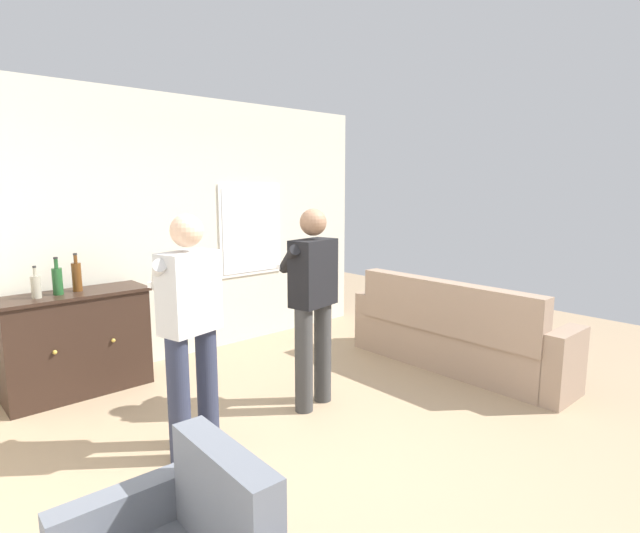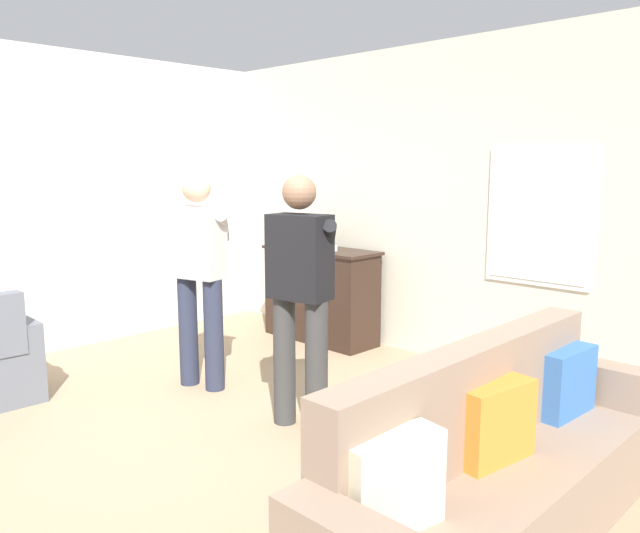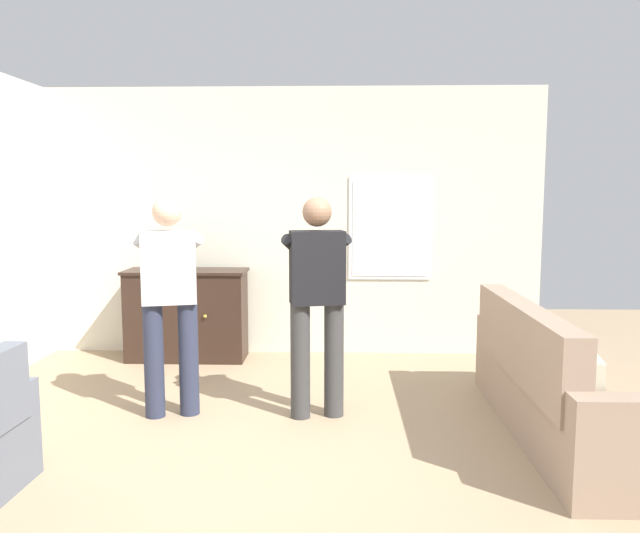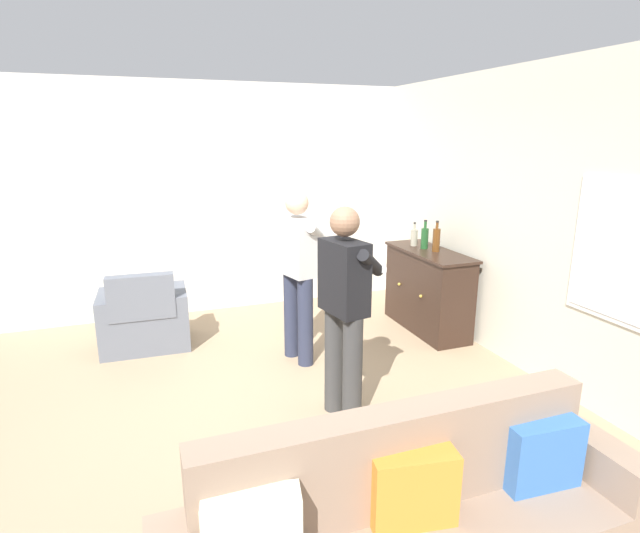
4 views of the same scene
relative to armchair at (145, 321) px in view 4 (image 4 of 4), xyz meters
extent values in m
plane|color=#9E8466|center=(1.64, 0.76, -0.29)|extent=(10.40, 10.40, 0.00)
cube|color=beige|center=(1.64, 3.42, 1.11)|extent=(5.20, 0.12, 2.80)
cube|color=silver|center=(2.66, 3.36, 1.05)|extent=(0.86, 0.02, 1.08)
cube|color=white|center=(2.66, 3.35, 1.05)|extent=(0.78, 0.03, 1.00)
cube|color=silver|center=(-1.02, 0.76, 1.11)|extent=(0.12, 5.20, 2.80)
cube|color=gray|center=(3.43, 1.12, 0.39)|extent=(0.18, 2.00, 0.52)
cube|color=gray|center=(3.63, 2.20, 0.03)|extent=(0.55, 0.18, 0.64)
cube|color=#386BB7|center=(3.56, 1.87, 0.31)|extent=(0.17, 0.41, 0.36)
cube|color=orange|center=(3.56, 1.12, 0.31)|extent=(0.20, 0.42, 0.36)
cube|color=beige|center=(3.56, 0.37, 0.31)|extent=(0.22, 0.42, 0.36)
cube|color=slate|center=(-0.04, 0.00, -0.09)|extent=(0.66, 0.66, 0.40)
cube|color=slate|center=(0.22, -0.01, 0.34)|extent=(0.16, 0.64, 0.45)
cube|color=slate|center=(-0.05, -0.38, 0.01)|extent=(0.64, 0.14, 0.60)
cube|color=slate|center=(-0.02, 0.38, 0.01)|extent=(0.64, 0.14, 0.60)
cube|color=black|center=(0.56, 3.06, 0.16)|extent=(1.20, 0.44, 0.90)
cube|color=black|center=(0.56, 3.06, 0.63)|extent=(1.24, 0.48, 0.03)
sphere|color=#B79338|center=(0.32, 2.83, 0.21)|extent=(0.04, 0.04, 0.04)
sphere|color=#B79338|center=(0.80, 2.83, 0.21)|extent=(0.04, 0.04, 0.04)
cylinder|color=#1E4C23|center=(0.45, 3.06, 0.76)|extent=(0.08, 0.08, 0.23)
cylinder|color=#1E4C23|center=(0.45, 3.06, 0.91)|extent=(0.03, 0.03, 0.08)
cylinder|color=#262626|center=(0.45, 3.06, 0.96)|extent=(0.04, 0.04, 0.02)
cylinder|color=gray|center=(0.27, 3.03, 0.73)|extent=(0.08, 0.08, 0.19)
cylinder|color=gray|center=(0.27, 3.03, 0.86)|extent=(0.03, 0.03, 0.07)
cylinder|color=#262626|center=(0.27, 3.03, 0.91)|extent=(0.03, 0.03, 0.02)
cylinder|color=#593314|center=(0.62, 3.10, 0.77)|extent=(0.08, 0.08, 0.25)
cylinder|color=#593314|center=(0.62, 3.10, 0.93)|extent=(0.03, 0.03, 0.07)
cylinder|color=#262626|center=(0.62, 3.10, 0.97)|extent=(0.04, 0.04, 0.02)
cylinder|color=#282D42|center=(0.72, 1.39, 0.15)|extent=(0.15, 0.15, 0.88)
cylinder|color=#282D42|center=(0.97, 1.46, 0.15)|extent=(0.15, 0.15, 0.88)
cube|color=#B7B7B7|center=(0.84, 1.42, 0.87)|extent=(0.44, 0.31, 0.55)
sphere|color=#D8AD8C|center=(0.84, 1.42, 1.28)|extent=(0.22, 0.22, 0.22)
cylinder|color=#B7B7B7|center=(0.69, 1.55, 0.98)|extent=(0.24, 0.44, 0.29)
cylinder|color=#B7B7B7|center=(0.91, 1.61, 0.98)|extent=(0.39, 0.35, 0.29)
cube|color=white|center=(0.76, 1.73, 0.89)|extent=(0.16, 0.08, 0.04)
cylinder|color=#383838|center=(1.83, 1.41, 0.15)|extent=(0.15, 0.15, 0.88)
cylinder|color=#383838|center=(2.09, 1.46, 0.15)|extent=(0.15, 0.15, 0.88)
cube|color=black|center=(1.96, 1.43, 0.87)|extent=(0.43, 0.29, 0.55)
sphere|color=#8C664C|center=(1.96, 1.43, 1.28)|extent=(0.22, 0.22, 0.22)
cylinder|color=black|center=(1.82, 1.57, 0.98)|extent=(0.26, 0.43, 0.29)
cylinder|color=black|center=(2.04, 1.61, 0.98)|extent=(0.38, 0.37, 0.29)
cube|color=white|center=(1.90, 1.75, 0.89)|extent=(0.15, 0.07, 0.04)
camera|label=1|loc=(-0.71, -1.60, 1.58)|focal=28.00mm
camera|label=2|loc=(4.84, -1.32, 1.44)|focal=35.00mm
camera|label=3|loc=(2.12, -3.20, 1.42)|focal=35.00mm
camera|label=4|loc=(5.24, 0.05, 1.88)|focal=28.00mm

